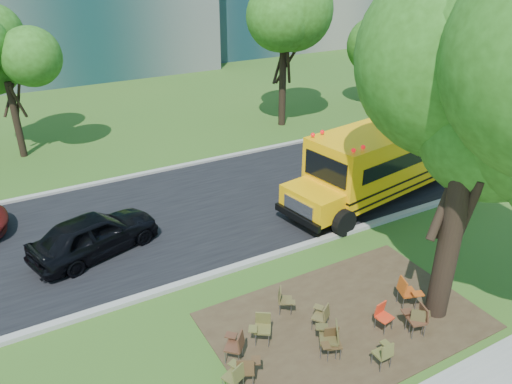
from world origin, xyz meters
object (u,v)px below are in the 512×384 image
chair_0 (235,374)px  chair_5 (383,314)px  chair_12 (407,290)px  main_tree (473,123)px  chair_4 (385,352)px  chair_11 (322,314)px  black_car (94,234)px  school_bus (413,146)px  chair_6 (418,317)px  chair_7 (418,317)px  chair_8 (236,344)px  chair_10 (284,298)px  chair_1 (247,368)px  chair_3 (332,340)px  chair_2 (331,335)px  chair_9 (262,325)px

chair_0 → chair_5: size_ratio=1.05×
chair_0 → chair_12: size_ratio=0.89×
main_tree → chair_12: bearing=135.4°
chair_4 → chair_11: bearing=105.5°
main_tree → black_car: main_tree is taller
school_bus → chair_5: size_ratio=15.05×
chair_6 → chair_7: 0.06m
chair_8 → chair_11: 2.41m
chair_4 → chair_10: same height
chair_11 → black_car: black_car is taller
chair_7 → school_bus: bearing=90.7°
school_bus → chair_11: size_ratio=15.16×
chair_12 → black_car: 9.56m
school_bus → chair_1: school_bus is taller
chair_12 → black_car: bearing=-116.3°
chair_0 → chair_7: size_ratio=1.04×
main_tree → chair_3: size_ratio=11.34×
school_bus → black_car: (-12.58, 0.97, -0.93)m
chair_1 → chair_10: size_ratio=1.10×
school_bus → chair_0: size_ratio=14.35×
chair_1 → chair_2: 2.22m
chair_8 → black_car: (-1.79, 6.33, 0.18)m
main_tree → chair_0: bearing=177.5°
chair_4 → chair_10: size_ratio=1.00×
chair_10 → black_car: bearing=-115.2°
chair_2 → chair_12: (2.82, 0.40, -0.01)m
chair_7 → chair_11: bearing=-168.0°
chair_11 → main_tree: bearing=-51.3°
chair_4 → chair_7: bearing=17.5°
school_bus → chair_4: size_ratio=15.27×
chair_6 → chair_11: bearing=73.2°
school_bus → chair_10: (-8.89, -4.44, -1.15)m
chair_9 → chair_12: 4.13m
chair_5 → chair_4: bearing=40.5°
chair_4 → chair_9: chair_9 is taller
chair_4 → chair_11: (-0.48, 1.76, 0.00)m
chair_7 → chair_2: bearing=-147.5°
chair_3 → chair_9: chair_9 is taller
chair_4 → black_car: black_car is taller
chair_10 → black_car: black_car is taller
chair_12 → main_tree: bearing=64.7°
chair_1 → chair_12: (5.04, 0.28, 0.05)m
chair_12 → chair_10: bearing=-96.0°
chair_1 → chair_4: (3.03, -1.09, -0.05)m
chair_0 → chair_5: 4.18m
chair_0 → chair_2: bearing=-25.2°
main_tree → chair_10: bearing=151.0°
chair_3 → chair_4: (0.84, -0.90, -0.01)m
chair_12 → chair_1: bearing=-67.6°
chair_5 → chair_11: chair_5 is taller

